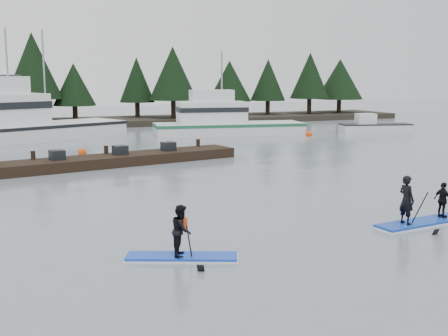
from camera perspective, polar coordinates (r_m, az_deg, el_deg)
name	(u,v)px	position (r m, az deg, el deg)	size (l,w,h in m)	color
ground	(297,231)	(17.91, 7.44, -6.33)	(160.00, 160.00, 0.00)	slate
far_shore	(85,122)	(57.74, -13.90, 4.51)	(70.00, 8.00, 0.60)	#2D281E
treeline	(86,125)	(57.76, -13.89, 4.22)	(60.00, 4.00, 8.00)	black
fishing_boat_large	(15,132)	(45.39, -20.46, 3.49)	(16.73, 10.52, 9.33)	silver
fishing_boat_medium	(225,128)	(47.24, 0.08, 4.07)	(12.84, 5.54, 7.68)	silver
skiff	(375,128)	(51.15, 15.12, 3.95)	(6.14, 1.84, 0.72)	silver
floating_dock	(95,162)	(30.90, -13.02, 0.62)	(16.76, 2.23, 0.56)	black
buoy_b	(82,154)	(36.22, -14.21, 1.36)	(0.50, 0.50, 0.50)	#F9420C
buoy_d	(218,150)	(37.02, -0.56, 1.81)	(0.49, 0.49, 0.49)	#F9420C
buoy_c	(309,136)	(46.55, 8.61, 3.23)	(0.53, 0.53, 0.53)	#F9420C
paddleboard_solo	(182,239)	(14.97, -4.32, -7.18)	(2.99, 1.83, 1.90)	blue
paddleboard_duo	(422,209)	(19.46, 19.51, -3.92)	(3.61, 1.35, 2.18)	#123AAF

